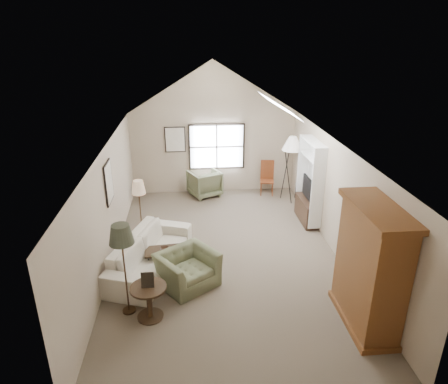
{
  "coord_description": "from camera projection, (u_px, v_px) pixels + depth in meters",
  "views": [
    {
      "loc": [
        -0.75,
        -7.81,
        4.75
      ],
      "look_at": [
        0.0,
        0.4,
        1.4
      ],
      "focal_mm": 32.0,
      "sensor_mm": 36.0,
      "label": 1
    }
  ],
  "objects": [
    {
      "name": "sofa",
      "position": [
        151.0,
        253.0,
        8.44
      ],
      "size": [
        1.77,
        2.75,
        0.75
      ],
      "primitive_type": "imported",
      "rotation": [
        0.0,
        0.0,
        1.24
      ],
      "color": "beige",
      "rests_on": "ground"
    },
    {
      "name": "bowl",
      "position": [
        164.0,
        249.0,
        8.45
      ],
      "size": [
        0.22,
        0.22,
        0.05
      ],
      "primitive_type": "imported",
      "rotation": [
        0.0,
        0.0,
        0.08
      ],
      "color": "#321E14",
      "rests_on": "coffee_table"
    },
    {
      "name": "media_console",
      "position": [
        307.0,
        210.0,
        10.61
      ],
      "size": [
        0.34,
        1.18,
        0.6
      ],
      "primitive_type": "cube",
      "color": "#382316",
      "rests_on": "ground"
    },
    {
      "name": "skylight",
      "position": [
        281.0,
        105.0,
        8.78
      ],
      "size": [
        0.8,
        1.2,
        0.52
      ],
      "primitive_type": null,
      "color": "white",
      "rests_on": "room_shell"
    },
    {
      "name": "armchair_near",
      "position": [
        187.0,
        269.0,
        7.91
      ],
      "size": [
        1.42,
        1.39,
        0.7
      ],
      "primitive_type": "imported",
      "rotation": [
        0.0,
        0.0,
        0.62
      ],
      "color": "#66714F",
      "rests_on": "ground"
    },
    {
      "name": "coffee_table",
      "position": [
        165.0,
        258.0,
        8.54
      ],
      "size": [
        0.87,
        0.53,
        0.42
      ],
      "primitive_type": "cube",
      "rotation": [
        0.0,
        0.0,
        0.08
      ],
      "color": "#312414",
      "rests_on": "ground"
    },
    {
      "name": "wall_art",
      "position": [
        144.0,
        160.0,
        10.03
      ],
      "size": [
        1.97,
        3.71,
        0.88
      ],
      "color": "black",
      "rests_on": "room_shell"
    },
    {
      "name": "window",
      "position": [
        217.0,
        147.0,
        12.17
      ],
      "size": [
        1.72,
        0.08,
        1.42
      ],
      "primitive_type": "cube",
      "color": "black",
      "rests_on": "room_shell"
    },
    {
      "name": "dark_lamp",
      "position": [
        125.0,
        269.0,
        6.93
      ],
      "size": [
        0.54,
        0.54,
        1.79
      ],
      "primitive_type": null,
      "rotation": [
        0.0,
        0.0,
        -0.33
      ],
      "color": "#282B1E",
      "rests_on": "ground"
    },
    {
      "name": "tripod_lamp",
      "position": [
        291.0,
        169.0,
        11.65
      ],
      "size": [
        0.75,
        0.75,
        1.99
      ],
      "primitive_type": null,
      "rotation": [
        0.0,
        0.0,
        -0.36
      ],
      "color": "silver",
      "rests_on": "ground"
    },
    {
      "name": "tan_lamp",
      "position": [
        140.0,
        211.0,
        9.37
      ],
      "size": [
        0.41,
        0.41,
        1.6
      ],
      "primitive_type": null,
      "rotation": [
        0.0,
        0.0,
        -0.33
      ],
      "color": "tan",
      "rests_on": "ground"
    },
    {
      "name": "room_shell",
      "position": [
        226.0,
        115.0,
        7.84
      ],
      "size": [
        5.01,
        8.01,
        4.0
      ],
      "color": "brown",
      "rests_on": "ground"
    },
    {
      "name": "armchair_far",
      "position": [
        205.0,
        183.0,
        12.23
      ],
      "size": [
        1.14,
        1.15,
        0.8
      ],
      "primitive_type": "imported",
      "rotation": [
        0.0,
        0.0,
        3.56
      ],
      "color": "#616849",
      "rests_on": "ground"
    },
    {
      "name": "armoire",
      "position": [
        370.0,
        268.0,
        6.61
      ],
      "size": [
        0.6,
        1.5,
        2.2
      ],
      "primitive_type": "cube",
      "color": "brown",
      "rests_on": "ground"
    },
    {
      "name": "tv_panel",
      "position": [
        308.0,
        189.0,
        10.38
      ],
      "size": [
        0.05,
        0.9,
        0.55
      ],
      "primitive_type": "cube",
      "color": "black",
      "rests_on": "media_console"
    },
    {
      "name": "side_table",
      "position": [
        149.0,
        302.0,
        7.0
      ],
      "size": [
        0.81,
        0.81,
        0.64
      ],
      "primitive_type": "cylinder",
      "rotation": [
        0.0,
        0.0,
        -0.33
      ],
      "color": "#3C2C18",
      "rests_on": "ground"
    },
    {
      "name": "tv_alcove",
      "position": [
        310.0,
        180.0,
        10.29
      ],
      "size": [
        0.32,
        1.3,
        2.1
      ],
      "primitive_type": "cube",
      "color": "white",
      "rests_on": "ground"
    },
    {
      "name": "side_chair",
      "position": [
        267.0,
        178.0,
        12.27
      ],
      "size": [
        0.47,
        0.47,
        1.05
      ],
      "primitive_type": "cube",
      "rotation": [
        0.0,
        0.0,
        -0.18
      ],
      "color": "brown",
      "rests_on": "ground"
    }
  ]
}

